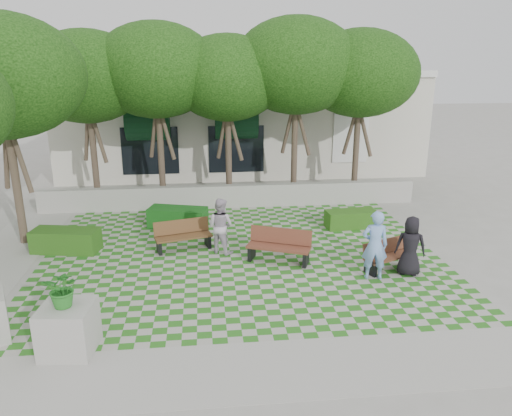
{
  "coord_description": "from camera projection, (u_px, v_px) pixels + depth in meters",
  "views": [
    {
      "loc": [
        -1.07,
        -13.05,
        6.01
      ],
      "look_at": [
        0.5,
        1.5,
        1.4
      ],
      "focal_mm": 35.0,
      "sensor_mm": 36.0,
      "label": 1
    }
  ],
  "objects": [
    {
      "name": "ground",
      "position": [
        244.0,
        271.0,
        14.29
      ],
      "size": [
        90.0,
        90.0,
        0.0
      ],
      "primitive_type": "plane",
      "color": "gray",
      "rests_on": "ground"
    },
    {
      "name": "lawn",
      "position": [
        242.0,
        257.0,
        15.24
      ],
      "size": [
        12.0,
        12.0,
        0.0
      ],
      "primitive_type": "plane",
      "color": "#2B721E",
      "rests_on": "ground"
    },
    {
      "name": "tree_row",
      "position": [
        179.0,
        75.0,
        18.19
      ],
      "size": [
        17.7,
        13.4,
        7.41
      ],
      "color": "#47382B",
      "rests_on": "ground"
    },
    {
      "name": "person_dark",
      "position": [
        410.0,
        246.0,
        13.82
      ],
      "size": [
        0.97,
        0.8,
        1.7
      ],
      "primitive_type": "imported",
      "rotation": [
        0.0,
        0.0,
        2.77
      ],
      "color": "black",
      "rests_on": "ground"
    },
    {
      "name": "person_white",
      "position": [
        220.0,
        226.0,
        15.36
      ],
      "size": [
        1.08,
        1.02,
        1.75
      ],
      "primitive_type": "imported",
      "rotation": [
        0.0,
        0.0,
        2.55
      ],
      "color": "#C3B4C6",
      "rests_on": "ground"
    },
    {
      "name": "planter_front",
      "position": [
        67.0,
        319.0,
        10.25
      ],
      "size": [
        1.15,
        1.15,
        1.85
      ],
      "rotation": [
        0.0,
        0.0,
        -0.11
      ],
      "color": "#9E9B93",
      "rests_on": "ground"
    },
    {
      "name": "hedge_east",
      "position": [
        351.0,
        219.0,
        17.73
      ],
      "size": [
        1.83,
        0.86,
        0.62
      ],
      "primitive_type": "cube",
      "rotation": [
        0.0,
        0.0,
        0.09
      ],
      "color": "#245115",
      "rests_on": "ground"
    },
    {
      "name": "building",
      "position": [
        239.0,
        119.0,
        26.98
      ],
      "size": [
        18.0,
        8.92,
        5.15
      ],
      "color": "beige",
      "rests_on": "ground"
    },
    {
      "name": "hedge_west",
      "position": [
        66.0,
        240.0,
        15.59
      ],
      "size": [
        2.16,
        1.18,
        0.71
      ],
      "primitive_type": "cube",
      "rotation": [
        0.0,
        0.0,
        -0.19
      ],
      "color": "#224E15",
      "rests_on": "ground"
    },
    {
      "name": "sidewalk_south",
      "position": [
        265.0,
        370.0,
        9.83
      ],
      "size": [
        16.0,
        2.0,
        0.01
      ],
      "primitive_type": "cube",
      "color": "#9E9B93",
      "rests_on": "ground"
    },
    {
      "name": "retaining_wall",
      "position": [
        231.0,
        196.0,
        20.03
      ],
      "size": [
        15.0,
        0.36,
        0.9
      ],
      "primitive_type": "cube",
      "color": "#9E9B93",
      "rests_on": "ground"
    },
    {
      "name": "person_blue",
      "position": [
        375.0,
        245.0,
        13.54
      ],
      "size": [
        0.78,
        0.58,
        1.95
      ],
      "primitive_type": "imported",
      "rotation": [
        0.0,
        0.0,
        2.98
      ],
      "color": "#7FA6E9",
      "rests_on": "ground"
    },
    {
      "name": "bench_mid",
      "position": [
        279.0,
        246.0,
        14.81
      ],
      "size": [
        1.97,
        1.3,
        0.98
      ],
      "rotation": [
        0.0,
        0.0,
        -0.4
      ],
      "color": "#5C2E1F",
      "rests_on": "ground"
    },
    {
      "name": "bench_east",
      "position": [
        388.0,
        256.0,
        14.31
      ],
      "size": [
        1.69,
        1.14,
        0.85
      ],
      "rotation": [
        0.0,
        0.0,
        0.41
      ],
      "color": "#552E1D",
      "rests_on": "ground"
    },
    {
      "name": "hedge_midleft",
      "position": [
        178.0,
        218.0,
        17.72
      ],
      "size": [
        2.19,
        1.36,
        0.71
      ],
      "primitive_type": "cube",
      "rotation": [
        0.0,
        0.0,
        -0.29
      ],
      "color": "#134815",
      "rests_on": "ground"
    },
    {
      "name": "bench_west",
      "position": [
        183.0,
        236.0,
        15.73
      ],
      "size": [
        1.85,
        1.03,
        0.93
      ],
      "rotation": [
        0.0,
        0.0,
        0.26
      ],
      "color": "#52341C",
      "rests_on": "ground"
    }
  ]
}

